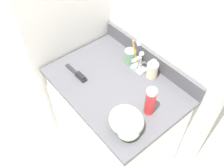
% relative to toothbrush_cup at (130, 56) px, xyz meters
% --- Properties ---
extents(ground_plane, '(6.00, 6.00, 0.00)m').
position_rel_toothbrush_cup_xyz_m(ground_plane, '(0.09, -0.19, -0.79)').
color(ground_plane, beige).
extents(wall_back, '(0.97, 0.08, 2.20)m').
position_rel_toothbrush_cup_xyz_m(wall_back, '(0.09, 0.14, 0.31)').
color(wall_back, silver).
rests_on(wall_back, ground_plane).
extents(vanity, '(0.79, 0.58, 0.74)m').
position_rel_toothbrush_cup_xyz_m(vanity, '(0.08, -0.19, -0.40)').
color(vanity, white).
rests_on(vanity, ground_plane).
extents(backsplash, '(0.79, 0.02, 0.10)m').
position_rel_toothbrush_cup_xyz_m(backsplash, '(0.09, 0.09, -0.00)').
color(backsplash, '#4C4C51').
rests_on(backsplash, vanity).
extents(sink_faucet, '(0.09, 0.09, 0.14)m').
position_rel_toothbrush_cup_xyz_m(sink_faucet, '(0.09, -0.01, -0.00)').
color(sink_faucet, silver).
rests_on(sink_faucet, vanity).
extents(toothbrush_cup, '(0.10, 0.07, 0.19)m').
position_rel_toothbrush_cup_xyz_m(toothbrush_cup, '(0.00, 0.00, 0.00)').
color(toothbrush_cup, gray).
rests_on(toothbrush_cup, vanity).
extents(soap_dispenser, '(0.07, 0.07, 0.13)m').
position_rel_toothbrush_cup_xyz_m(soap_dispenser, '(0.17, 0.02, 0.00)').
color(soap_dispenser, beige).
rests_on(soap_dispenser, vanity).
extents(shaving_cream_can, '(0.05, 0.05, 0.17)m').
position_rel_toothbrush_cup_xyz_m(shaving_cream_can, '(0.35, -0.18, 0.04)').
color(shaving_cream_can, red).
rests_on(shaving_cream_can, vanity).
extents(hairbrush, '(0.19, 0.04, 0.03)m').
position_rel_toothbrush_cup_xyz_m(hairbrush, '(-0.11, -0.32, -0.04)').
color(hairbrush, '#232328').
rests_on(hairbrush, vanity).
extents(hand_towel, '(0.19, 0.17, 0.11)m').
position_rel_toothbrush_cup_xyz_m(hand_towel, '(0.35, -0.34, 0.00)').
color(hand_towel, '#A8BCA3').
rests_on(hand_towel, vanity).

